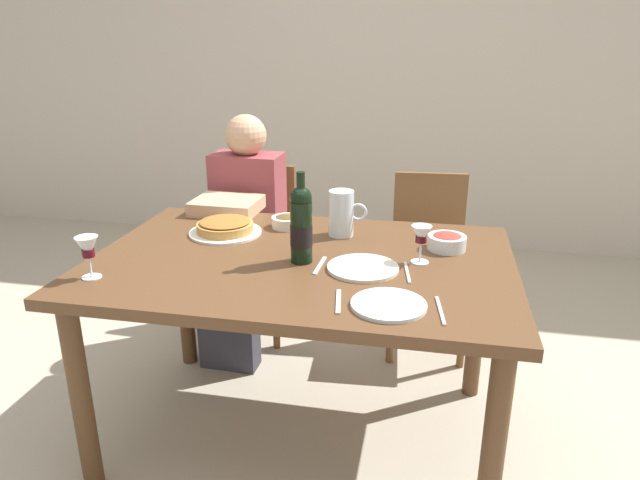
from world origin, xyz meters
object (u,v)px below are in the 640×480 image
object	(u,v)px
wine_glass_right_diner	(88,249)
chair_right	(428,251)
baked_tart	(225,227)
salad_bowl	(447,241)
dinner_plate_right_setting	(363,268)
dining_table	(302,281)
olive_bowl	(287,221)
water_pitcher	(342,216)
dinner_plate_left_setting	(389,305)
chair_left	(258,238)
diner_left	(242,231)
wine_glass_left_diner	(421,236)
wine_bottle	(301,225)

from	to	relation	value
wine_glass_right_diner	chair_right	bearing A→B (deg)	47.41
baked_tart	salad_bowl	world-z (taller)	salad_bowl
dinner_plate_right_setting	dining_table	bearing A→B (deg)	164.43
dining_table	olive_bowl	xyz separation A→B (m)	(-0.14, 0.33, 0.12)
water_pitcher	dinner_plate_left_setting	world-z (taller)	water_pitcher
salad_bowl	chair_right	bearing A→B (deg)	95.55
chair_left	diner_left	size ratio (longest dim) A/B	0.75
wine_glass_right_diner	dinner_plate_left_setting	xyz separation A→B (m)	(0.98, -0.02, -0.09)
baked_tart	chair_right	xyz separation A→B (m)	(0.81, 0.67, -0.29)
dining_table	dinner_plate_left_setting	distance (m)	0.48
dinner_plate_right_setting	wine_glass_right_diner	bearing A→B (deg)	-164.19
wine_glass_left_diner	wine_glass_right_diner	distance (m)	1.11
baked_tart	olive_bowl	distance (m)	0.26
dining_table	dinner_plate_right_setting	distance (m)	0.26
chair_left	chair_right	size ratio (longest dim) A/B	1.00
olive_bowl	chair_left	xyz separation A→B (m)	(-0.31, 0.56, -0.29)
olive_bowl	dinner_plate_left_setting	size ratio (longest dim) A/B	0.57
baked_tart	dinner_plate_left_setting	world-z (taller)	baked_tart
dinner_plate_left_setting	diner_left	world-z (taller)	diner_left
wine_glass_left_diner	dinner_plate_left_setting	size ratio (longest dim) A/B	0.60
diner_left	wine_glass_right_diner	bearing A→B (deg)	80.84
baked_tart	salad_bowl	bearing A→B (deg)	-0.45
baked_tart	dinner_plate_right_setting	world-z (taller)	baked_tart
wine_glass_left_diner	dinner_plate_left_setting	distance (m)	0.39
dining_table	diner_left	xyz separation A→B (m)	(-0.45, 0.65, -0.05)
chair_left	dinner_plate_left_setting	bearing A→B (deg)	124.70
dinner_plate_left_setting	diner_left	size ratio (longest dim) A/B	0.19
salad_bowl	wine_glass_right_diner	world-z (taller)	wine_glass_right_diner
salad_bowl	wine_glass_left_diner	bearing A→B (deg)	-121.19
wine_bottle	salad_bowl	world-z (taller)	wine_bottle
olive_bowl	dinner_plate_left_setting	bearing A→B (deg)	-54.04
chair_left	diner_left	world-z (taller)	diner_left
olive_bowl	dinner_plate_left_setting	distance (m)	0.81
water_pitcher	chair_right	world-z (taller)	water_pitcher
dining_table	diner_left	distance (m)	0.79
diner_left	chair_left	bearing A→B (deg)	-89.70
olive_bowl	chair_left	distance (m)	0.70
dining_table	baked_tart	world-z (taller)	baked_tart
salad_bowl	diner_left	size ratio (longest dim) A/B	0.12
dinner_plate_right_setting	chair_right	bearing A→B (deg)	77.04
baked_tart	water_pitcher	bearing A→B (deg)	9.09
salad_bowl	olive_bowl	world-z (taller)	salad_bowl
salad_bowl	diner_left	bearing A→B (deg)	154.60
water_pitcher	olive_bowl	distance (m)	0.25
chair_left	wine_bottle	bearing A→B (deg)	118.11
olive_bowl	chair_right	xyz separation A→B (m)	(0.58, 0.54, -0.29)
dining_table	chair_left	xyz separation A→B (m)	(-0.45, 0.89, -0.17)
chair_left	baked_tart	bearing A→B (deg)	98.94
dining_table	diner_left	world-z (taller)	diner_left
wine_bottle	olive_bowl	world-z (taller)	wine_bottle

